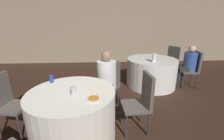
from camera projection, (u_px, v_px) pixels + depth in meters
The scene contains 15 objects.
ground_plane at pixel (84, 132), 2.39m from camera, with size 16.00×16.00×0.00m, color #382319.
wall_back at pixel (94, 29), 6.06m from camera, with size 16.00×0.06×2.80m.
table_near at pixel (73, 114), 2.21m from camera, with size 1.24×1.24×0.74m.
table_far at pixel (151, 72), 4.04m from camera, with size 1.30×1.30×0.74m.
chair_near_northeast at pixel (109, 80), 3.00m from camera, with size 0.55×0.55×0.95m.
chair_near_west at pixel (6, 99), 2.26m from camera, with size 0.47×0.46×0.95m.
chair_near_east at pixel (142, 98), 2.28m from camera, with size 0.43×0.43×0.95m.
chair_far_northeast at pixel (172, 59), 4.66m from camera, with size 0.56×0.56×0.95m.
chair_far_east at pixel (193, 66), 3.91m from camera, with size 0.45×0.45×0.95m.
person_blue_shirt at pixel (186, 66), 3.92m from camera, with size 0.50×0.35×1.10m.
person_white_shirt at pixel (105, 81), 2.86m from camera, with size 0.48×0.51×1.16m.
pizza_plate_near at pixel (94, 99), 1.89m from camera, with size 0.24×0.24×0.02m.
soda_can_silver at pixel (73, 91), 1.97m from camera, with size 0.07×0.07×0.12m.
soda_can_blue at pixel (51, 79), 2.40m from camera, with size 0.07×0.07×0.12m.
bottle_far at pixel (154, 58), 3.60m from camera, with size 0.09×0.09×0.21m.
Camera 1 is at (0.34, -1.99, 1.67)m, focal length 24.00 mm.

